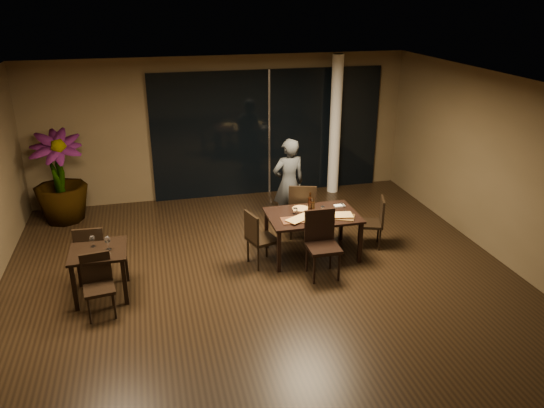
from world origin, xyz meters
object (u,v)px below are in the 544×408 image
at_px(diner, 289,183).
at_px(side_table, 99,257).
at_px(bottle_c, 310,202).
at_px(chair_main_near, 322,240).
at_px(chair_side_far, 91,251).
at_px(bottle_b, 313,206).
at_px(potted_plant, 59,178).
at_px(bottle_a, 310,206).
at_px(main_table, 313,218).
at_px(chair_side_near, 98,281).
at_px(chair_main_left, 258,236).
at_px(chair_main_right, 375,220).
at_px(chair_main_far, 302,208).

bearing_deg(diner, side_table, 19.31).
bearing_deg(bottle_c, chair_main_near, -93.57).
relative_size(chair_side_far, bottle_b, 3.60).
xyz_separation_m(side_table, chair_main_near, (3.34, -0.15, -0.03)).
relative_size(potted_plant, bottle_a, 6.49).
height_order(main_table, bottle_c, bottle_c).
bearing_deg(chair_side_far, chair_side_near, 101.97).
bearing_deg(main_table, bottle_c, 93.14).
bearing_deg(chair_main_left, side_table, 81.81).
distance_m(side_table, chair_main_right, 4.60).
distance_m(chair_main_near, chair_main_left, 1.04).
bearing_deg(chair_main_far, potted_plant, -5.62).
xyz_separation_m(chair_main_near, chair_side_near, (-3.35, -0.32, -0.10)).
bearing_deg(chair_main_left, diner, -49.07).
bearing_deg(bottle_a, chair_main_near, -91.40).
height_order(main_table, bottle_a, bottle_a).
height_order(main_table, bottle_b, bottle_b).
height_order(chair_main_far, bottle_a, chair_main_far).
bearing_deg(chair_side_near, chair_main_far, 17.74).
bearing_deg(side_table, chair_side_near, -90.34).
bearing_deg(chair_main_far, main_table, 105.22).
xyz_separation_m(chair_main_left, diner, (0.90, 1.41, 0.34)).
xyz_separation_m(chair_main_left, bottle_c, (0.96, 0.28, 0.39)).
relative_size(bottle_a, bottle_c, 0.81).
bearing_deg(side_table, main_table, 8.37).
distance_m(main_table, potted_plant, 4.98).
xyz_separation_m(chair_side_far, diner, (3.48, 1.32, 0.33)).
relative_size(diner, bottle_a, 6.29).
height_order(side_table, bottle_c, bottle_c).
bearing_deg(chair_side_far, potted_plant, -71.47).
distance_m(bottle_a, bottle_b, 0.06).
distance_m(chair_side_near, bottle_b, 3.59).
relative_size(chair_main_right, potted_plant, 0.51).
height_order(main_table, chair_main_right, chair_main_right).
height_order(chair_main_near, chair_side_far, chair_main_near).
xyz_separation_m(side_table, diner, (3.33, 1.76, 0.24)).
xyz_separation_m(chair_main_far, bottle_b, (-0.01, -0.64, 0.30)).
bearing_deg(potted_plant, bottle_b, -30.20).
height_order(main_table, chair_main_far, chair_main_far).
xyz_separation_m(chair_main_near, chair_main_right, (1.22, 0.71, -0.09)).
distance_m(chair_main_left, bottle_c, 1.07).
height_order(bottle_a, bottle_b, bottle_a).
height_order(chair_main_near, potted_plant, potted_plant).
height_order(chair_main_near, bottle_a, chair_main_near).
bearing_deg(chair_side_near, chair_main_right, 4.71).
bearing_deg(chair_side_far, chair_main_far, -165.22).
height_order(main_table, side_table, same).
bearing_deg(chair_main_near, chair_main_far, 86.93).
height_order(chair_main_right, chair_side_far, chair_side_far).
distance_m(chair_side_near, diner, 4.03).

